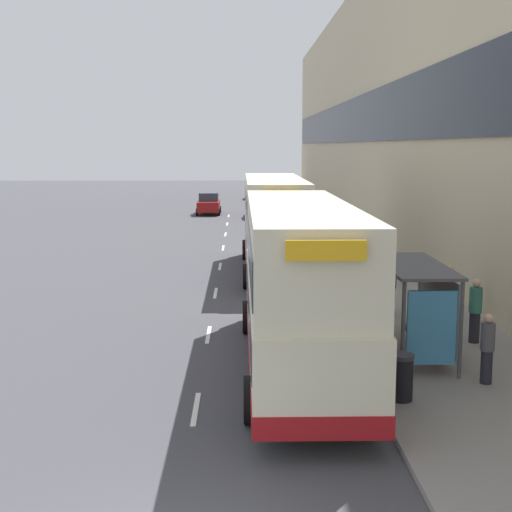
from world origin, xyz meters
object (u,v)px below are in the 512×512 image
bus_shelter (423,294)px  double_decker_bus_near (299,283)px  car_0 (260,207)px  car_1 (209,204)px  pedestrian_2 (450,291)px  pedestrian_3 (487,348)px  pedestrian_4 (349,294)px  car_2 (256,191)px  double_decker_bus_ahead (274,223)px  pedestrian_1 (391,286)px  litter_bin (401,377)px  pedestrian_at_shelter (475,310)px

bus_shelter → double_decker_bus_near: size_ratio=0.37×
car_0 → double_decker_bus_near: bearing=-90.1°
double_decker_bus_near → car_1: bearing=95.6°
pedestrian_2 → pedestrian_3: bearing=-98.6°
bus_shelter → pedestrian_2: size_ratio=2.38×
car_1 → pedestrian_3: pedestrian_3 is taller
bus_shelter → pedestrian_4: (-1.36, 3.82, -0.79)m
double_decker_bus_near → car_0: bearing=89.9°
car_0 → car_2: (0.18, 20.31, 0.04)m
double_decker_bus_ahead → pedestrian_3: size_ratio=6.80×
bus_shelter → double_decker_bus_ahead: double_decker_bus_ahead is taller
bus_shelter → pedestrian_4: size_ratio=2.26×
car_2 → pedestrian_2: (5.11, -54.90, 0.15)m
double_decker_bus_ahead → pedestrian_1: 9.30m
double_decker_bus_near → car_0: 39.54m
double_decker_bus_ahead → litter_bin: 17.05m
car_2 → pedestrian_4: size_ratio=2.17×
car_0 → pedestrian_2: bearing=-81.3°
litter_bin → car_1: bearing=97.9°
car_0 → pedestrian_4: bearing=-86.9°
double_decker_bus_ahead → pedestrian_4: bearing=-79.1°
double_decker_bus_near → pedestrian_2: (5.32, 4.92, -1.24)m
bus_shelter → double_decker_bus_near: bearing=-170.6°
double_decker_bus_near → litter_bin: (2.07, -2.56, -1.62)m
pedestrian_at_shelter → pedestrian_2: size_ratio=1.05×
bus_shelter → car_2: bearing=93.0°
double_decker_bus_near → pedestrian_2: 7.35m
pedestrian_at_shelter → pedestrian_4: size_ratio=1.00×
car_2 → litter_bin: 62.41m
bus_shelter → car_0: 39.11m
pedestrian_1 → pedestrian_2: pedestrian_1 is taller
double_decker_bus_near → car_2: bearing=89.8°
double_decker_bus_ahead → pedestrian_2: size_ratio=6.53×
car_0 → pedestrian_3: 41.24m
pedestrian_2 → pedestrian_4: 3.43m
bus_shelter → car_2: size_ratio=1.04×
pedestrian_2 → pedestrian_4: pedestrian_4 is taller
car_1 → pedestrian_at_shelter: 41.42m
car_0 → pedestrian_4: pedestrian_4 is taller
pedestrian_1 → litter_bin: (-1.51, -8.34, -0.38)m
double_decker_bus_near → pedestrian_4: size_ratio=6.04×
pedestrian_at_shelter → bus_shelter: bearing=-142.0°
double_decker_bus_near → car_2: size_ratio=2.78×
car_2 → pedestrian_3: pedestrian_3 is taller
double_decker_bus_ahead → pedestrian_4: size_ratio=6.21×
double_decker_bus_near → pedestrian_at_shelter: 5.73m
car_2 → pedestrian_3: 61.46m
car_1 → pedestrian_1: 37.43m
pedestrian_4 → pedestrian_3: bearing=-67.7°
car_1 → litter_bin: bearing=97.9°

